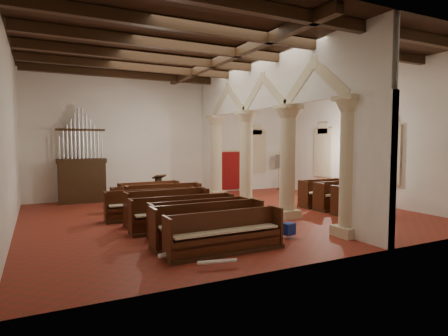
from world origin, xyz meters
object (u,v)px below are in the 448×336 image
at_px(aisle_pew_0, 358,204).
at_px(lectern, 158,191).
at_px(nave_pew_0, 226,239).
at_px(processional_banner, 279,176).
at_px(pipe_organ, 82,172).

bearing_deg(aisle_pew_0, lectern, 134.22).
relative_size(lectern, nave_pew_0, 0.41).
xyz_separation_m(lectern, processional_banner, (7.55, 1.32, 0.24)).
bearing_deg(processional_banner, lectern, -170.00).
xyz_separation_m(pipe_organ, processional_banner, (10.68, -0.17, -0.60)).
bearing_deg(aisle_pew_0, nave_pew_0, -162.17).
bearing_deg(lectern, pipe_organ, 139.84).
bearing_deg(aisle_pew_0, pipe_organ, 139.88).
bearing_deg(lectern, nave_pew_0, -109.93).
relative_size(processional_banner, nave_pew_0, 0.71).
bearing_deg(pipe_organ, processional_banner, -0.91).
relative_size(pipe_organ, nave_pew_0, 1.42).
relative_size(lectern, aisle_pew_0, 0.59).
bearing_deg(processional_banner, pipe_organ, 179.16).
relative_size(pipe_organ, processional_banner, 2.01).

